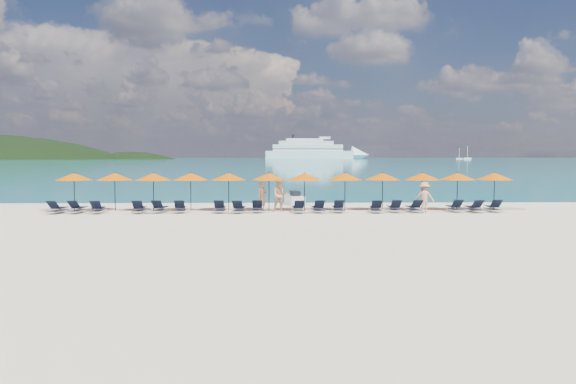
{
  "coord_description": "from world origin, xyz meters",
  "views": [
    {
      "loc": [
        -0.75,
        -28.5,
        3.22
      ],
      "look_at": [
        0.0,
        3.0,
        1.2
      ],
      "focal_mm": 35.0,
      "sensor_mm": 36.0,
      "label": 1
    }
  ],
  "objects": [
    {
      "name": "lounger_5",
      "position": [
        -6.13,
        3.42,
        0.24
      ],
      "size": [
        0.78,
        1.75,
        0.66
      ],
      "rotation": [
        0.0,
        0.0,
        0.09
      ],
      "color": "silver",
      "rests_on": "ground"
    },
    {
      "name": "umbrella_6",
      "position": [
        1.01,
        4.48,
        2.02
      ],
      "size": [
        2.1,
        2.1,
        2.28
      ],
      "color": "black",
      "rests_on": "ground"
    },
    {
      "name": "umbrella_2",
      "position": [
        -7.85,
        4.43,
        2.02
      ],
      "size": [
        2.1,
        2.1,
        2.28
      ],
      "color": "black",
      "rests_on": "ground"
    },
    {
      "name": "lounger_6",
      "position": [
        -3.87,
        3.42,
        0.24
      ],
      "size": [
        0.63,
        1.7,
        0.66
      ],
      "rotation": [
        0.0,
        0.0,
        0.0
      ],
      "color": "silver",
      "rests_on": "ground"
    },
    {
      "name": "lounger_15",
      "position": [
        9.63,
        3.53,
        0.24
      ],
      "size": [
        0.64,
        1.71,
        0.66
      ],
      "rotation": [
        0.0,
        0.0,
        0.01
      ],
      "color": "silver",
      "rests_on": "ground"
    },
    {
      "name": "sailboat_far",
      "position": [
        175.69,
        481.5,
        1.28
      ],
      "size": [
        6.82,
        2.27,
        12.5
      ],
      "color": "white",
      "rests_on": "ground"
    },
    {
      "name": "lounger_7",
      "position": [
        -2.78,
        3.18,
        0.24
      ],
      "size": [
        0.76,
        1.75,
        0.66
      ],
      "rotation": [
        0.0,
        0.0,
        -0.09
      ],
      "color": "silver",
      "rests_on": "ground"
    },
    {
      "name": "lounger_10",
      "position": [
        1.72,
        3.31,
        0.24
      ],
      "size": [
        0.76,
        1.74,
        0.66
      ],
      "rotation": [
        0.0,
        0.0,
        0.08
      ],
      "color": "silver",
      "rests_on": "ground"
    },
    {
      "name": "headland_small",
      "position": [
        -150.0,
        560.0,
        -35.0
      ],
      "size": [
        162.0,
        126.0,
        85.5
      ],
      "color": "black",
      "rests_on": "ground"
    },
    {
      "name": "lounger_8",
      "position": [
        -1.75,
        3.54,
        0.24
      ],
      "size": [
        0.66,
        1.71,
        0.66
      ],
      "rotation": [
        0.0,
        0.0,
        0.02
      ],
      "color": "silver",
      "rests_on": "ground"
    },
    {
      "name": "lounger_11",
      "position": [
        2.88,
        3.4,
        0.24
      ],
      "size": [
        0.66,
        1.72,
        0.66
      ],
      "rotation": [
        0.0,
        0.0,
        -0.03
      ],
      "color": "silver",
      "rests_on": "ground"
    },
    {
      "name": "lounger_0",
      "position": [
        -12.97,
        3.2,
        0.24
      ],
      "size": [
        0.79,
        1.75,
        0.66
      ],
      "rotation": [
        0.0,
        0.0,
        -0.1
      ],
      "color": "silver",
      "rests_on": "ground"
    },
    {
      "name": "lounger_12",
      "position": [
        5.0,
        3.19,
        0.24
      ],
      "size": [
        0.73,
        1.74,
        0.66
      ],
      "rotation": [
        0.0,
        0.0,
        -0.07
      ],
      "color": "silver",
      "rests_on": "ground"
    },
    {
      "name": "umbrella_8",
      "position": [
        5.65,
        4.6,
        2.02
      ],
      "size": [
        2.1,
        2.1,
        2.28
      ],
      "color": "black",
      "rests_on": "ground"
    },
    {
      "name": "beachgoer_c",
      "position": [
        7.79,
        3.17,
        0.87
      ],
      "size": [
        1.23,
        0.81,
        1.75
      ],
      "primitive_type": "imported",
      "rotation": [
        0.0,
        0.0,
        2.87
      ],
      "color": "tan",
      "rests_on": "ground"
    },
    {
      "name": "lounger_1",
      "position": [
        -11.9,
        3.34,
        0.24
      ],
      "size": [
        0.72,
        1.73,
        0.66
      ],
      "rotation": [
        0.0,
        0.0,
        -0.06
      ],
      "color": "silver",
      "rests_on": "ground"
    },
    {
      "name": "lounger_14",
      "position": [
        7.25,
        3.41,
        0.24
      ],
      "size": [
        0.78,
        1.75,
        0.66
      ],
      "rotation": [
        0.0,
        0.0,
        0.1
      ],
      "color": "silver",
      "rests_on": "ground"
    },
    {
      "name": "umbrella_7",
      "position": [
        3.41,
        4.5,
        2.02
      ],
      "size": [
        2.1,
        2.1,
        2.28
      ],
      "color": "black",
      "rests_on": "ground"
    },
    {
      "name": "lounger_3",
      "position": [
        -8.4,
        3.25,
        0.24
      ],
      "size": [
        0.7,
        1.73,
        0.66
      ],
      "rotation": [
        0.0,
        0.0,
        0.05
      ],
      "color": "silver",
      "rests_on": "ground"
    },
    {
      "name": "cruise_ship",
      "position": [
        49.41,
        618.1,
        8.71
      ],
      "size": [
        121.14,
        26.85,
        33.45
      ],
      "rotation": [
        0.0,
        0.0,
        0.06
      ],
      "color": "white",
      "rests_on": "ground"
    },
    {
      "name": "jetski",
      "position": [
        0.58,
        8.83,
        0.36
      ],
      "size": [
        1.34,
        2.58,
        0.87
      ],
      "rotation": [
        0.0,
        0.0,
        0.18
      ],
      "color": "white",
      "rests_on": "ground"
    },
    {
      "name": "umbrella_10",
      "position": [
        10.11,
        4.53,
        2.02
      ],
      "size": [
        2.1,
        2.1,
        2.28
      ],
      "color": "black",
      "rests_on": "ground"
    },
    {
      "name": "sea",
      "position": [
        0.0,
        660.0,
        0.01
      ],
      "size": [
        1600.0,
        1300.0,
        0.01
      ],
      "primitive_type": "cube",
      "color": "#1FA9B2",
      "rests_on": "ground"
    },
    {
      "name": "umbrella_3",
      "position": [
        -5.68,
        4.46,
        2.02
      ],
      "size": [
        2.1,
        2.1,
        2.28
      ],
      "color": "black",
      "rests_on": "ground"
    },
    {
      "name": "umbrella_1",
      "position": [
        -10.13,
        4.55,
        2.02
      ],
      "size": [
        2.1,
        2.1,
        2.28
      ],
      "color": "black",
      "rests_on": "ground"
    },
    {
      "name": "umbrella_11",
      "position": [
        12.32,
        4.5,
        2.02
      ],
      "size": [
        2.1,
        2.1,
        2.28
      ],
      "color": "black",
      "rests_on": "ground"
    },
    {
      "name": "beachgoer_b",
      "position": [
        -0.44,
        3.91,
        0.95
      ],
      "size": [
        0.98,
        0.65,
        1.9
      ],
      "primitive_type": "imported",
      "rotation": [
        0.0,
        0.0,
        0.13
      ],
      "color": "tan",
      "rests_on": "ground"
    },
    {
      "name": "umbrella_0",
      "position": [
        -12.49,
        4.52,
        2.02
      ],
      "size": [
        2.1,
        2.1,
        2.28
      ],
      "color": "black",
      "rests_on": "ground"
    },
    {
      "name": "umbrella_4",
      "position": [
        -3.46,
        4.48,
        2.02
      ],
      "size": [
        2.1,
        2.1,
        2.28
      ],
      "color": "black",
      "rests_on": "ground"
    },
    {
      "name": "ground",
      "position": [
        0.0,
        0.0,
        0.0
      ],
      "size": [
        1400.0,
        1400.0,
        0.0
      ],
      "primitive_type": "plane",
      "color": "beige"
    },
    {
      "name": "lounger_9",
      "position": [
        0.59,
        3.19,
        0.24
      ],
      "size": [
        0.74,
        1.74,
        0.66
      ],
      "rotation": [
        0.0,
        0.0,
        0.07
      ],
      "color": "silver",
      "rests_on": "ground"
    },
    {
      "name": "beachgoer_a",
      "position": [
        -1.49,
        4.36,
        0.85
      ],
      "size": [
        0.73,
        0.72,
        1.7
      ],
      "primitive_type": "imported",
      "rotation": [
        0.0,
        0.0,
        0.73
      ],
      "color": "tan",
      "rests_on": "ground"
    },
    {
      "name": "lounger_17",
      "position": [
        11.88,
        3.48,
        0.24
      ],
      "size": [
        0.71,
        1.73,
        0.66
      ],
      "rotation": [
        0.0,
        0.0,
        -0.05
      ],
      "color": "silver",
      "rests_on": "ground"
    },
    {
      "name": "lounger_13",
      "position": [
        6.12,
        3.46,
        0.24
      ],
      "size": [
        0.62,
        1.7,
        0.66
      ],
      "rotation": [
        0.0,
        0.0,
        0.0
      ],
      "color": "silver",
      "rests_on": "ground"
    },
    {
      "name": "umbrella_5",
      "position": [
        -1.09,
        4.56,
        2.02
      ],
      "size": [
        2.1,
        2.1,
        2.28
      ],
      "color": "black",
      "rests_on": "ground"
    },
    {
      "name": "umbrella_9",
      "position": [
        8.0,
        4.47,
        2.02
      ],
      "size": [
        2.1,
        2.1,
        2.28
      ],
      "color": "black",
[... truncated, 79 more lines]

